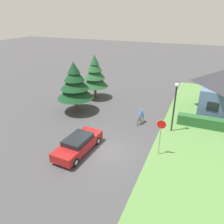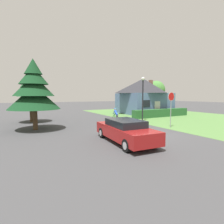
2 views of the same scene
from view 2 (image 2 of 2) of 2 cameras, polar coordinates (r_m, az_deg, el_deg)
The scene contains 11 objects.
ground_plane at distance 12.32m, azimuth 9.24°, elevation -7.58°, with size 140.00×140.00×0.00m, color #424244.
grass_verge_right at distance 23.32m, azimuth 25.60°, elevation -1.95°, with size 16.00×36.00×0.01m, color #568442.
cottage_house at distance 27.69m, azimuth 10.11°, elevation 5.35°, with size 7.54×8.21×5.40m.
hedge_row at distance 23.74m, azimuth 15.84°, elevation -0.28°, with size 8.85×0.90×1.02m, color #285B2D.
sedan_left_lane at distance 10.31m, azimuth 4.32°, elevation -6.13°, with size 2.13×4.90×1.35m.
cyclist at distance 17.62m, azimuth 1.30°, elevation -1.28°, with size 0.44×1.71×1.51m.
stop_sign at distance 15.69m, azimuth 18.72°, elevation 2.93°, with size 0.74×0.07×3.04m.
street_lamp at distance 19.03m, azimuth 10.03°, elevation 6.39°, with size 0.37×0.37×4.81m.
conifer_tall_near at distance 15.25m, azimuth -24.12°, elevation 6.61°, with size 3.99×3.99×5.65m.
conifer_tall_far at distance 19.93m, azimuth -25.10°, elevation 6.01°, with size 3.32×3.32×5.65m.
deciduous_tree_right at distance 33.54m, azimuth 14.20°, elevation 6.91°, with size 3.26×3.26×5.50m.
Camera 2 is at (-7.42, -9.45, 2.73)m, focal length 28.00 mm.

